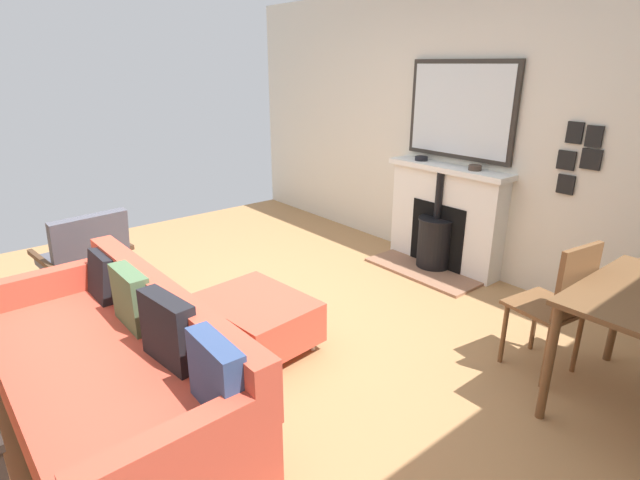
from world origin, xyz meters
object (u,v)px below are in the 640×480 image
object	(u,v)px
ottoman	(257,318)
dining_chair_near_fireplace	(560,300)
sofa	(115,368)
mantel_bowl_far	(475,167)
mantel_bowl_near	(421,158)
armchair_accent	(86,253)
fireplace	(442,223)

from	to	relation	value
ottoman	dining_chair_near_fireplace	size ratio (longest dim) A/B	0.91
sofa	ottoman	world-z (taller)	sofa
mantel_bowl_far	sofa	distance (m)	3.34
mantel_bowl_near	mantel_bowl_far	xyz separation A→B (m)	(0.00, 0.61, 0.00)
ottoman	armchair_accent	xyz separation A→B (m)	(0.70, -1.52, 0.21)
fireplace	mantel_bowl_far	distance (m)	0.66
dining_chair_near_fireplace	mantel_bowl_far	bearing A→B (deg)	-125.95
mantel_bowl_near	ottoman	world-z (taller)	mantel_bowl_near
sofa	armchair_accent	distance (m)	1.71
ottoman	armchair_accent	size ratio (longest dim) A/B	1.05
armchair_accent	dining_chair_near_fireplace	world-z (taller)	dining_chair_near_fireplace
fireplace	dining_chair_near_fireplace	xyz separation A→B (m)	(0.93, 1.60, 0.09)
mantel_bowl_near	fireplace	bearing A→B (deg)	85.14
fireplace	mantel_bowl_far	bearing A→B (deg)	95.88
ottoman	armchair_accent	world-z (taller)	armchair_accent
mantel_bowl_far	armchair_accent	bearing A→B (deg)	-29.84
mantel_bowl_near	armchair_accent	bearing A→B (deg)	-20.04
fireplace	armchair_accent	xyz separation A→B (m)	(2.91, -1.41, -0.01)
mantel_bowl_far	fireplace	bearing A→B (deg)	-84.12
mantel_bowl_far	ottoman	distance (m)	2.39
ottoman	armchair_accent	bearing A→B (deg)	-65.41
sofa	dining_chair_near_fireplace	distance (m)	2.67
mantel_bowl_far	armchair_accent	xyz separation A→B (m)	(2.94, -1.69, -0.60)
ottoman	dining_chair_near_fireplace	world-z (taller)	dining_chair_near_fireplace
ottoman	mantel_bowl_near	bearing A→B (deg)	-168.76
sofa	mantel_bowl_far	bearing A→B (deg)	179.82
mantel_bowl_near	sofa	size ratio (longest dim) A/B	0.06
mantel_bowl_near	armchair_accent	xyz separation A→B (m)	(2.94, -1.07, -0.60)
fireplace	ottoman	world-z (taller)	fireplace
mantel_bowl_far	mantel_bowl_near	bearing A→B (deg)	-90.00
fireplace	mantel_bowl_far	size ratio (longest dim) A/B	10.68
armchair_accent	dining_chair_near_fireplace	size ratio (longest dim) A/B	0.87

